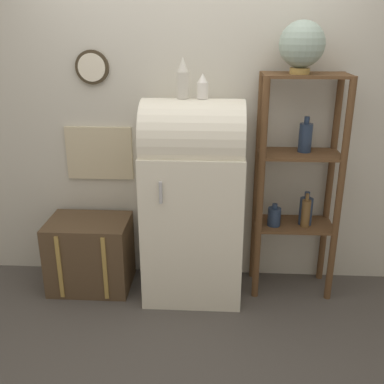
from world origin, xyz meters
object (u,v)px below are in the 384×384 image
at_px(globe, 302,45).
at_px(vase_left, 183,79).
at_px(vase_center, 203,87).
at_px(suitcase_trunk, 90,254).
at_px(refrigerator, 193,199).

distance_m(globe, vase_left, 0.81).
distance_m(globe, vase_center, 0.70).
bearing_deg(suitcase_trunk, refrigerator, -1.59).
xyz_separation_m(vase_left, vase_center, (0.13, -0.01, -0.05)).
bearing_deg(vase_left, globe, 3.58).
bearing_deg(refrigerator, vase_center, 4.25).
bearing_deg(globe, suitcase_trunk, -178.54).
bearing_deg(vase_left, refrigerator, -10.06).
height_order(globe, vase_left, globe).
relative_size(globe, vase_left, 1.26).
bearing_deg(vase_center, vase_left, 176.69).
distance_m(vase_left, vase_center, 0.14).
bearing_deg(suitcase_trunk, vase_center, -1.16).
bearing_deg(globe, vase_left, -176.42).
height_order(refrigerator, globe, globe).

